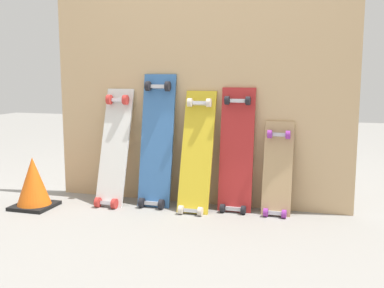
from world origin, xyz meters
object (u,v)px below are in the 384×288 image
object	(u,v)px
skateboard_white	(114,151)
skateboard_blue	(156,145)
traffic_cone	(33,183)
skateboard_red	(236,155)
skateboard_yellow	(196,156)
skateboard_natural	(277,174)

from	to	relation	value
skateboard_white	skateboard_blue	size ratio (longest dim) A/B	0.90
traffic_cone	skateboard_blue	bearing A→B (deg)	22.26
skateboard_red	skateboard_blue	bearing A→B (deg)	-177.34
skateboard_blue	skateboard_yellow	world-z (taller)	skateboard_blue
skateboard_blue	traffic_cone	size ratio (longest dim) A/B	2.76
skateboard_white	skateboard_natural	size ratio (longest dim) A/B	1.29
skateboard_blue	skateboard_yellow	bearing A→B (deg)	-7.07
skateboard_white	skateboard_yellow	bearing A→B (deg)	0.78
skateboard_blue	traffic_cone	xyz separation A→B (m)	(-0.78, -0.32, -0.25)
skateboard_white	skateboard_yellow	size ratio (longest dim) A/B	1.00
skateboard_red	skateboard_yellow	bearing A→B (deg)	-166.27
traffic_cone	skateboard_red	bearing A→B (deg)	14.48
skateboard_blue	skateboard_yellow	size ratio (longest dim) A/B	1.12
traffic_cone	skateboard_natural	bearing A→B (deg)	11.79
traffic_cone	skateboard_white	bearing A→B (deg)	29.86
skateboard_blue	traffic_cone	world-z (taller)	skateboard_blue
skateboard_blue	skateboard_natural	size ratio (longest dim) A/B	1.44
skateboard_yellow	skateboard_red	bearing A→B (deg)	13.73
skateboard_blue	skateboard_white	bearing A→B (deg)	-171.49
skateboard_natural	traffic_cone	distance (m)	1.66
skateboard_yellow	traffic_cone	world-z (taller)	skateboard_yellow
skateboard_yellow	skateboard_natural	xyz separation A→B (m)	(0.54, 0.05, -0.10)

